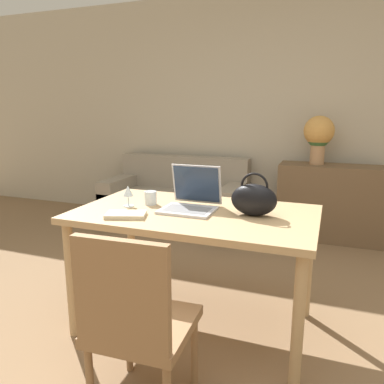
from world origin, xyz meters
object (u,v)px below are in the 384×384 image
handbag (254,199)px  laptop (192,198)px  drinking_glass (151,198)px  flower_vase (319,135)px  chair (136,319)px  couch (176,202)px  wine_glass (128,192)px

handbag → laptop: bearing=177.0°
drinking_glass → flower_vase: 2.28m
chair → laptop: (-0.05, 0.85, 0.35)m
couch → flower_vase: (1.58, 0.15, 0.84)m
handbag → chair: bearing=-112.5°
laptop → handbag: (0.40, -0.02, 0.03)m
couch → drinking_glass: bearing=-71.8°
drinking_glass → flower_vase: (0.96, 2.04, 0.30)m
couch → flower_vase: size_ratio=3.23×
laptop → flower_vase: bearing=72.1°
wine_glass → flower_vase: size_ratio=0.27×
couch → handbag: size_ratio=6.08×
chair → couch: 2.92m
chair → wine_glass: bearing=118.9°
laptop → drinking_glass: 0.30m
couch → wine_glass: size_ratio=11.97×
wine_glass → flower_vase: 2.41m
chair → couch: (-0.97, 2.74, -0.21)m
flower_vase → drinking_glass: bearing=-115.0°
couch → chair: bearing=-70.5°
wine_glass → flower_vase: (1.07, 2.14, 0.25)m
drinking_glass → laptop: bearing=-0.6°
couch → flower_vase: 1.79m
chair → drinking_glass: size_ratio=10.33×
wine_glass → handbag: 0.80m
chair → handbag: 0.97m
chair → handbag: size_ratio=3.35×
drinking_glass → flower_vase: size_ratio=0.17×
drinking_glass → wine_glass: bearing=-138.2°
drinking_glass → wine_glass: wine_glass is taller
laptop → flower_vase: 2.17m
drinking_glass → handbag: bearing=-2.0°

